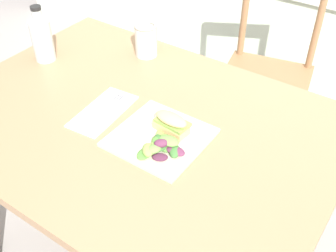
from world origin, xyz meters
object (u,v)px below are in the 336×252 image
Objects in this scene: chair_wooden_far at (267,74)px; sandwich_half_front at (171,123)px; plate_lunch at (160,138)px; bottle_cold_brew at (43,42)px; dining_table at (138,150)px; fork_on_napkin at (107,107)px; mason_jar_iced_tea at (146,41)px.

chair_wooden_far reaches higher than sandwich_half_front.
bottle_cold_brew is (-0.60, 0.12, 0.07)m from plate_lunch.
fork_on_napkin reaches higher than dining_table.
mason_jar_iced_tea is (-0.31, 0.36, 0.05)m from plate_lunch.
fork_on_napkin is (-0.10, -0.01, 0.13)m from dining_table.
plate_lunch is at bearing -87.03° from chair_wooden_far.
dining_table is 9.79× the size of mason_jar_iced_tea.
plate_lunch is 0.48m from mason_jar_iced_tea.
dining_table is 0.17m from fork_on_napkin.
dining_table is at bearing -94.20° from chair_wooden_far.
dining_table is 0.53m from bottle_cold_brew.
plate_lunch is 0.61m from bottle_cold_brew.
plate_lunch is at bearing -11.65° from bottle_cold_brew.
dining_table is 4.80× the size of plate_lunch.
dining_table is at bearing -10.36° from bottle_cold_brew.
plate_lunch is 2.04× the size of mason_jar_iced_tea.
fork_on_napkin is (-0.22, 0.02, 0.00)m from plate_lunch.
sandwich_half_front is (0.06, -0.90, 0.33)m from chair_wooden_far.
chair_wooden_far is at bearing 79.61° from fork_on_napkin.
mason_jar_iced_tea is at bearing 39.55° from bottle_cold_brew.
chair_wooden_far reaches higher than fork_on_napkin.
dining_table is 1.38× the size of chair_wooden_far.
sandwich_half_front is 0.87× the size of mason_jar_iced_tea.
bottle_cold_brew is (-0.38, 0.10, 0.07)m from fork_on_napkin.
mason_jar_iced_tea is (0.28, 0.23, -0.02)m from bottle_cold_brew.
chair_wooden_far reaches higher than plate_lunch.
dining_table is 11.22× the size of sandwich_half_front.
chair_wooden_far is 0.96m from sandwich_half_front.
sandwich_half_front is 0.58× the size of fork_on_napkin.
plate_lunch is 1.24× the size of bottle_cold_brew.
fork_on_napkin is at bearing 174.57° from plate_lunch.
sandwich_half_front is at bearing 1.63° from dining_table.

